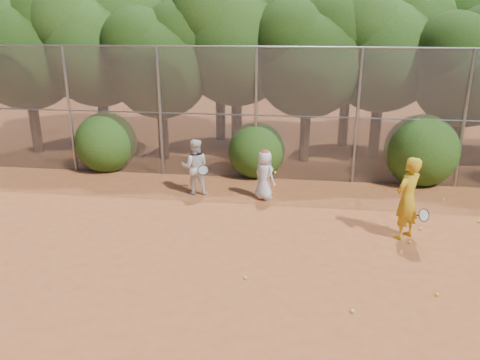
# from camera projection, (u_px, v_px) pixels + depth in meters

# --- Properties ---
(ground) EXTENTS (80.00, 80.00, 0.00)m
(ground) POSITION_uv_depth(u_px,v_px,m) (273.00, 277.00, 9.04)
(ground) COLOR #9A4B22
(ground) RESTS_ON ground
(fence_back) EXTENTS (20.05, 0.09, 4.03)m
(fence_back) POSITION_uv_depth(u_px,v_px,m) (285.00, 114.00, 14.03)
(fence_back) COLOR gray
(fence_back) RESTS_ON ground
(tree_0) EXTENTS (4.38, 3.81, 6.00)m
(tree_0) POSITION_uv_depth(u_px,v_px,m) (26.00, 44.00, 16.55)
(tree_0) COLOR black
(tree_0) RESTS_ON ground
(tree_1) EXTENTS (4.64, 4.03, 6.35)m
(tree_1) POSITION_uv_depth(u_px,v_px,m) (98.00, 37.00, 16.62)
(tree_1) COLOR black
(tree_1) RESTS_ON ground
(tree_2) EXTENTS (3.99, 3.47, 5.47)m
(tree_2) POSITION_uv_depth(u_px,v_px,m) (161.00, 56.00, 15.82)
(tree_2) COLOR black
(tree_2) RESTS_ON ground
(tree_3) EXTENTS (4.89, 4.26, 6.70)m
(tree_3) POSITION_uv_depth(u_px,v_px,m) (238.00, 31.00, 16.18)
(tree_3) COLOR black
(tree_3) RESTS_ON ground
(tree_4) EXTENTS (4.19, 3.64, 5.73)m
(tree_4) POSITION_uv_depth(u_px,v_px,m) (310.00, 51.00, 15.49)
(tree_4) COLOR black
(tree_4) RESTS_ON ground
(tree_5) EXTENTS (4.51, 3.92, 6.17)m
(tree_5) POSITION_uv_depth(u_px,v_px,m) (385.00, 42.00, 15.82)
(tree_5) COLOR black
(tree_5) RESTS_ON ground
(tree_6) EXTENTS (3.86, 3.36, 5.29)m
(tree_6) POSITION_uv_depth(u_px,v_px,m) (470.00, 62.00, 14.74)
(tree_6) COLOR black
(tree_6) RESTS_ON ground
(tree_9) EXTENTS (4.83, 4.20, 6.62)m
(tree_9) POSITION_uv_depth(u_px,v_px,m) (98.00, 31.00, 18.86)
(tree_9) COLOR black
(tree_9) RESTS_ON ground
(tree_10) EXTENTS (5.15, 4.48, 7.06)m
(tree_10) POSITION_uv_depth(u_px,v_px,m) (221.00, 23.00, 18.30)
(tree_10) COLOR black
(tree_10) RESTS_ON ground
(tree_11) EXTENTS (4.64, 4.03, 6.35)m
(tree_11) POSITION_uv_depth(u_px,v_px,m) (351.00, 37.00, 17.42)
(tree_11) COLOR black
(tree_11) RESTS_ON ground
(tree_12) EXTENTS (5.02, 4.37, 6.88)m
(tree_12) POSITION_uv_depth(u_px,v_px,m) (475.00, 27.00, 17.28)
(tree_12) COLOR black
(tree_12) RESTS_ON ground
(bush_0) EXTENTS (2.00, 2.00, 2.00)m
(bush_0) POSITION_uv_depth(u_px,v_px,m) (106.00, 140.00, 15.41)
(bush_0) COLOR #204210
(bush_0) RESTS_ON ground
(bush_1) EXTENTS (1.80, 1.80, 1.80)m
(bush_1) POSITION_uv_depth(u_px,v_px,m) (257.00, 148.00, 14.79)
(bush_1) COLOR #204210
(bush_1) RESTS_ON ground
(bush_2) EXTENTS (2.20, 2.20, 2.20)m
(bush_2) POSITION_uv_depth(u_px,v_px,m) (422.00, 147.00, 14.07)
(bush_2) COLOR #204210
(bush_2) RESTS_ON ground
(player_yellow) EXTENTS (0.92, 0.81, 1.91)m
(player_yellow) POSITION_uv_depth(u_px,v_px,m) (407.00, 198.00, 10.41)
(player_yellow) COLOR gold
(player_yellow) RESTS_ON ground
(player_teen) EXTENTS (0.80, 0.77, 1.41)m
(player_teen) POSITION_uv_depth(u_px,v_px,m) (264.00, 175.00, 12.82)
(player_teen) COLOR silver
(player_teen) RESTS_ON ground
(player_white) EXTENTS (0.88, 0.76, 1.59)m
(player_white) POSITION_uv_depth(u_px,v_px,m) (195.00, 167.00, 13.23)
(player_white) COLOR silver
(player_white) RESTS_ON ground
(ball_0) EXTENTS (0.07, 0.07, 0.07)m
(ball_0) POSITION_uv_depth(u_px,v_px,m) (410.00, 242.00, 10.40)
(ball_0) COLOR #B6DA27
(ball_0) RESTS_ON ground
(ball_1) EXTENTS (0.07, 0.07, 0.07)m
(ball_1) POSITION_uv_depth(u_px,v_px,m) (421.00, 229.00, 11.06)
(ball_1) COLOR #B6DA27
(ball_1) RESTS_ON ground
(ball_2) EXTENTS (0.07, 0.07, 0.07)m
(ball_2) POSITION_uv_depth(u_px,v_px,m) (352.00, 311.00, 7.92)
(ball_2) COLOR #B6DA27
(ball_2) RESTS_ON ground
(ball_3) EXTENTS (0.07, 0.07, 0.07)m
(ball_3) POSITION_uv_depth(u_px,v_px,m) (437.00, 295.00, 8.40)
(ball_3) COLOR #B6DA27
(ball_3) RESTS_ON ground
(ball_4) EXTENTS (0.07, 0.07, 0.07)m
(ball_4) POSITION_uv_depth(u_px,v_px,m) (245.00, 278.00, 8.96)
(ball_4) COLOR #B6DA27
(ball_4) RESTS_ON ground
(ball_5) EXTENTS (0.07, 0.07, 0.07)m
(ball_5) POSITION_uv_depth(u_px,v_px,m) (443.00, 199.00, 12.92)
(ball_5) COLOR #B6DA27
(ball_5) RESTS_ON ground
(ball_6) EXTENTS (0.07, 0.07, 0.07)m
(ball_6) POSITION_uv_depth(u_px,v_px,m) (479.00, 221.00, 11.48)
(ball_6) COLOR #B6DA27
(ball_6) RESTS_ON ground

